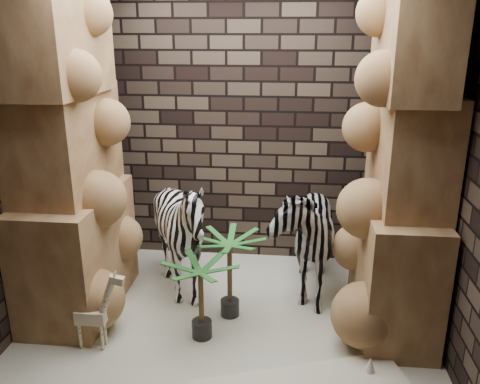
# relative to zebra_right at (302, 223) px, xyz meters

# --- Properties ---
(floor) EXTENTS (3.50, 3.50, 0.00)m
(floor) POSITION_rel_zebra_right_xyz_m (-0.64, -0.52, -0.70)
(floor) COLOR beige
(floor) RESTS_ON ground
(wall_back) EXTENTS (3.50, 0.00, 3.50)m
(wall_back) POSITION_rel_zebra_right_xyz_m (-0.64, 0.73, 0.80)
(wall_back) COLOR black
(wall_back) RESTS_ON ground
(wall_front) EXTENTS (3.50, 0.00, 3.50)m
(wall_front) POSITION_rel_zebra_right_xyz_m (-0.64, -1.77, 0.80)
(wall_front) COLOR black
(wall_front) RESTS_ON ground
(wall_left) EXTENTS (0.00, 3.00, 3.00)m
(wall_left) POSITION_rel_zebra_right_xyz_m (-2.39, -0.52, 0.80)
(wall_left) COLOR black
(wall_left) RESTS_ON ground
(wall_right) EXTENTS (0.00, 3.00, 3.00)m
(wall_right) POSITION_rel_zebra_right_xyz_m (1.11, -0.52, 0.80)
(wall_right) COLOR black
(wall_right) RESTS_ON ground
(rock_pillar_left) EXTENTS (0.68, 1.30, 3.00)m
(rock_pillar_left) POSITION_rel_zebra_right_xyz_m (-2.04, -0.52, 0.80)
(rock_pillar_left) COLOR tan
(rock_pillar_left) RESTS_ON floor
(rock_pillar_right) EXTENTS (0.58, 1.25, 3.00)m
(rock_pillar_right) POSITION_rel_zebra_right_xyz_m (0.78, -0.52, 0.80)
(rock_pillar_right) COLOR tan
(rock_pillar_right) RESTS_ON floor
(zebra_right) EXTENTS (0.66, 1.20, 1.40)m
(zebra_right) POSITION_rel_zebra_right_xyz_m (0.00, 0.00, 0.00)
(zebra_right) COLOR white
(zebra_right) RESTS_ON floor
(zebra_left) EXTENTS (1.36, 1.53, 1.16)m
(zebra_left) POSITION_rel_zebra_right_xyz_m (-1.12, -0.26, -0.12)
(zebra_left) COLOR white
(zebra_left) RESTS_ON floor
(giraffe_toy) EXTENTS (0.37, 0.13, 0.71)m
(giraffe_toy) POSITION_rel_zebra_right_xyz_m (-1.69, -1.15, -0.35)
(giraffe_toy) COLOR beige
(giraffe_toy) RESTS_ON floor
(palm_front) EXTENTS (0.36, 0.36, 0.80)m
(palm_front) POSITION_rel_zebra_right_xyz_m (-0.63, -0.56, -0.30)
(palm_front) COLOR #16471D
(palm_front) RESTS_ON floor
(palm_back) EXTENTS (0.36, 0.36, 0.71)m
(palm_back) POSITION_rel_zebra_right_xyz_m (-0.82, -0.92, -0.35)
(palm_back) COLOR #16471D
(palm_back) RESTS_ON floor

